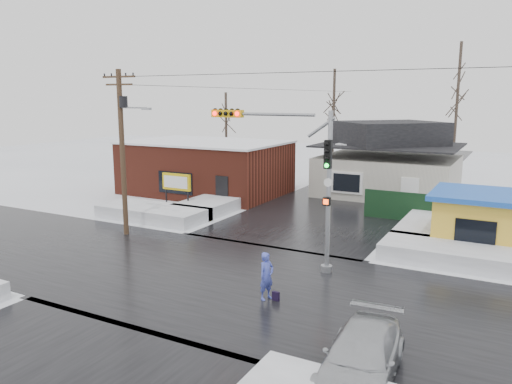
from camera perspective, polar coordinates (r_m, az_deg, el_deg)
The scene contains 20 objects.
ground at distance 21.52m, azimuth -5.01°, elevation -9.77°, with size 120.00×120.00×0.00m, color white.
road_ns at distance 21.52m, azimuth -5.01°, elevation -9.74°, with size 10.00×120.00×0.02m, color black.
road_ew at distance 21.52m, azimuth -5.01°, elevation -9.74°, with size 120.00×10.00×0.02m, color black.
snowbank_nw at distance 31.98m, azimuth -11.69°, elevation -2.35°, with size 7.00×3.00×0.80m, color white.
snowbank_ne at distance 24.95m, azimuth 22.26°, elevation -6.67°, with size 7.00×3.00×0.80m, color white.
snowbank_nside_w at distance 34.78m, azimuth -3.88°, elevation -1.09°, with size 3.00×8.00×0.80m, color white.
snowbank_nside_e at distance 29.97m, azimuth 19.51°, elevation -3.63°, with size 3.00×8.00×0.80m, color white.
traffic_signal at distance 21.81m, azimuth 4.46°, elevation 2.84°, with size 6.05×0.68×7.00m.
utility_pole at distance 27.95m, azimuth -14.97°, elevation 5.44°, with size 3.15×0.44×9.00m.
brick_building at distance 39.94m, azimuth -5.74°, elevation 2.87°, with size 12.20×8.20×4.12m.
marquee_sign at distance 33.59m, azimuth -9.08°, elevation 1.02°, with size 2.20×0.21×2.55m.
house at distance 40.17m, azimuth 14.89°, elevation 3.38°, with size 10.40×8.40×5.76m.
kiosk at distance 27.54m, azimuth 24.13°, elevation -2.93°, with size 4.60×4.60×2.88m.
fence at distance 31.86m, azimuth 19.24°, elevation -1.86°, with size 8.00×0.12×1.80m, color black.
tree_far_left at distance 45.41m, azimuth 8.92°, elevation 11.18°, with size 3.00×3.00×10.00m.
tree_far_mid at distance 45.15m, azimuth 22.22°, elevation 12.55°, with size 3.00×3.00×12.00m.
tree_far_west at distance 47.94m, azimuth -3.46°, elevation 9.36°, with size 3.00×3.00×8.00m.
pedestrian at distance 19.00m, azimuth 1.21°, elevation -9.63°, with size 0.67×0.44×1.82m, color #4654C5.
car at distance 14.36m, azimuth 11.94°, elevation -18.02°, with size 1.89×4.64×1.35m, color #B7BABF.
shopping_bag at distance 19.13m, azimuth 2.28°, elevation -11.86°, with size 0.28×0.12×0.35m, color black.
Camera 1 is at (11.11, -16.82, 7.54)m, focal length 35.00 mm.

